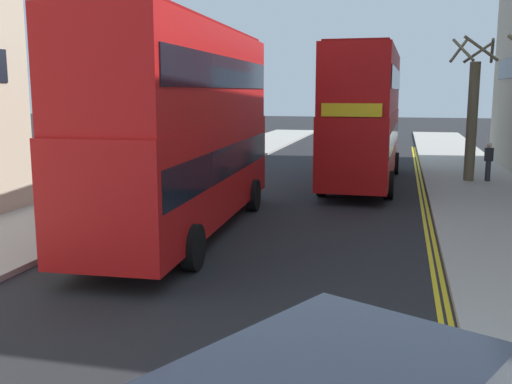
{
  "coord_description": "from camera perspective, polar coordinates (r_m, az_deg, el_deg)",
  "views": [
    {
      "loc": [
        3.44,
        -0.92,
        3.92
      ],
      "look_at": [
        0.5,
        11.0,
        1.8
      ],
      "focal_mm": 41.26,
      "sensor_mm": 36.0,
      "label": 1
    }
  ],
  "objects": [
    {
      "name": "sidewalk_left",
      "position": [
        20.0,
        -16.26,
        -1.7
      ],
      "size": [
        4.0,
        80.0,
        0.14
      ],
      "primitive_type": "cube",
      "color": "#ADA89E",
      "rests_on": "ground"
    },
    {
      "name": "street_tree_mid",
      "position": [
        26.44,
        20.22,
        7.08
      ],
      "size": [
        1.9,
        2.03,
        6.04
      ],
      "color": "#6B6047",
      "rests_on": "sidewalk_right"
    },
    {
      "name": "double_decker_bus_oncoming",
      "position": [
        25.21,
        10.48,
        7.61
      ],
      "size": [
        2.95,
        10.85,
        5.64
      ],
      "color": "#B20F0F",
      "rests_on": "ground"
    },
    {
      "name": "kerb_line_outer",
      "position": [
        15.46,
        17.02,
        -5.32
      ],
      "size": [
        0.1,
        56.0,
        0.01
      ],
      "primitive_type": "cube",
      "color": "yellow",
      "rests_on": "ground"
    },
    {
      "name": "kerb_line_inner",
      "position": [
        15.45,
        16.43,
        -5.3
      ],
      "size": [
        0.1,
        56.0,
        0.01
      ],
      "primitive_type": "cube",
      "color": "yellow",
      "rests_on": "ground"
    },
    {
      "name": "sidewalk_right",
      "position": [
        17.62,
        23.54,
        -3.66
      ],
      "size": [
        4.0,
        80.0,
        0.14
      ],
      "primitive_type": "cube",
      "color": "#ADA89E",
      "rests_on": "ground"
    },
    {
      "name": "double_decker_bus_away",
      "position": [
        16.19,
        -7.0,
        6.57
      ],
      "size": [
        3.15,
        10.9,
        5.64
      ],
      "color": "red",
      "rests_on": "ground"
    },
    {
      "name": "pedestrian_far",
      "position": [
        26.71,
        21.62,
        2.8
      ],
      "size": [
        0.34,
        0.22,
        1.62
      ],
      "color": "#2D2D38",
      "rests_on": "sidewalk_right"
    }
  ]
}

